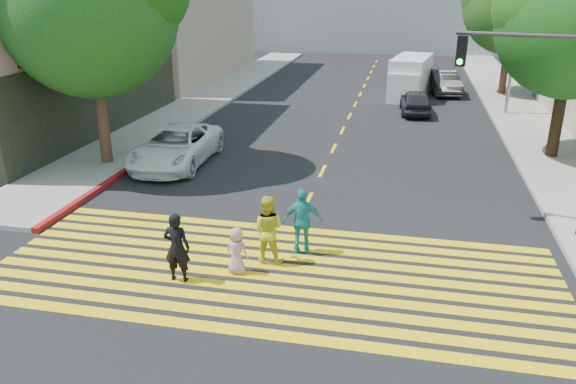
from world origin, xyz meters
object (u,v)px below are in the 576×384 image
(pedestrian_child, at_px, (237,251))
(silver_car, at_px, (420,70))
(pedestrian_man, at_px, (177,247))
(dark_car_near, at_px, (416,102))
(pedestrian_extra, at_px, (303,221))
(dark_car_parked, at_px, (444,82))
(white_sedan, at_px, (176,146))
(traffic_signal, at_px, (558,102))
(pedestrian_woman, at_px, (267,229))
(white_van, at_px, (410,79))

(pedestrian_child, bearing_deg, silver_car, -84.80)
(pedestrian_man, distance_m, dark_car_near, 19.61)
(pedestrian_man, relative_size, dark_car_near, 0.45)
(pedestrian_extra, distance_m, dark_car_parked, 23.21)
(pedestrian_child, height_order, dark_car_parked, dark_car_parked)
(pedestrian_child, height_order, dark_car_near, dark_car_near)
(pedestrian_child, xyz_separation_m, white_sedan, (-4.67, 7.59, 0.13))
(dark_car_parked, bearing_deg, pedestrian_man, -115.54)
(pedestrian_extra, distance_m, traffic_signal, 7.15)
(pedestrian_child, distance_m, silver_car, 29.23)
(white_sedan, bearing_deg, traffic_signal, -18.12)
(pedestrian_child, relative_size, dark_car_near, 0.31)
(dark_car_parked, bearing_deg, white_sedan, -131.99)
(silver_car, bearing_deg, dark_car_near, 81.40)
(pedestrian_woman, relative_size, pedestrian_child, 1.50)
(pedestrian_woman, xyz_separation_m, silver_car, (3.79, 28.19, -0.17))
(pedestrian_child, xyz_separation_m, dark_car_parked, (5.74, 24.18, 0.13))
(pedestrian_man, height_order, dark_car_near, pedestrian_man)
(pedestrian_child, relative_size, silver_car, 0.24)
(pedestrian_child, distance_m, dark_car_parked, 24.86)
(pedestrian_child, relative_size, pedestrian_extra, 0.67)
(white_van, bearing_deg, dark_car_parked, 46.91)
(silver_car, relative_size, traffic_signal, 0.86)
(pedestrian_man, bearing_deg, dark_car_near, -107.77)
(white_sedan, relative_size, dark_car_parked, 1.19)
(pedestrian_woman, xyz_separation_m, white_sedan, (-5.23, 6.88, -0.16))
(white_sedan, distance_m, dark_car_near, 13.80)
(traffic_signal, bearing_deg, silver_car, 110.85)
(pedestrian_woman, relative_size, traffic_signal, 0.31)
(pedestrian_child, height_order, traffic_signal, traffic_signal)
(pedestrian_child, xyz_separation_m, silver_car, (4.35, 28.91, 0.12))
(dark_car_near, bearing_deg, pedestrian_child, 73.50)
(dark_car_parked, bearing_deg, white_van, -151.70)
(silver_car, bearing_deg, white_sedan, 59.89)
(pedestrian_man, xyz_separation_m, white_sedan, (-3.46, 8.21, -0.13))
(white_sedan, bearing_deg, silver_car, 65.80)
(pedestrian_man, bearing_deg, white_van, -104.07)
(pedestrian_child, bearing_deg, traffic_signal, -138.23)
(pedestrian_man, distance_m, traffic_signal, 10.13)
(pedestrian_extra, bearing_deg, pedestrian_woman, 30.17)
(pedestrian_man, relative_size, pedestrian_child, 1.45)
(traffic_signal, bearing_deg, pedestrian_woman, -140.90)
(pedestrian_extra, distance_m, dark_car_near, 17.08)
(pedestrian_man, distance_m, white_sedan, 8.91)
(white_van, bearing_deg, traffic_signal, -70.04)
(white_van, bearing_deg, white_sedan, -110.46)
(dark_car_near, height_order, silver_car, silver_car)
(traffic_signal, bearing_deg, white_sedan, 177.03)
(pedestrian_extra, xyz_separation_m, dark_car_near, (2.78, 16.86, -0.23))
(pedestrian_extra, bearing_deg, dark_car_near, -111.93)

